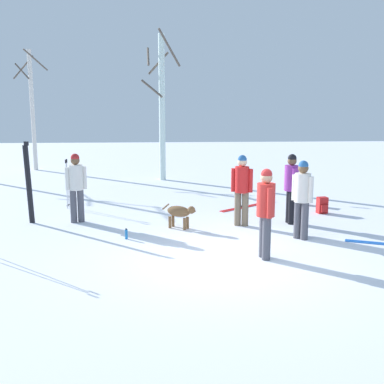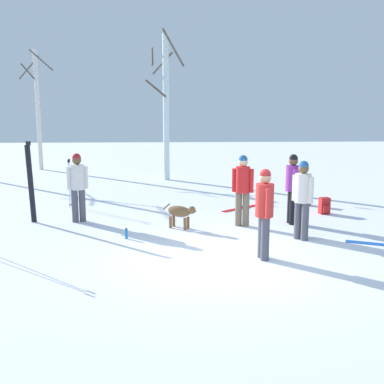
% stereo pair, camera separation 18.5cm
% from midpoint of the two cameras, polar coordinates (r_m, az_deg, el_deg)
% --- Properties ---
extents(ground_plane, '(60.00, 60.00, 0.00)m').
position_cam_midpoint_polar(ground_plane, '(8.94, 4.82, -8.16)').
color(ground_plane, white).
extents(person_0, '(0.50, 0.34, 1.72)m').
position_cam_midpoint_polar(person_0, '(11.86, -13.34, 1.08)').
color(person_0, '#4C4C56').
rests_on(person_0, ground_plane).
extents(person_1, '(0.34, 0.52, 1.72)m').
position_cam_midpoint_polar(person_1, '(8.80, 9.42, -1.94)').
color(person_1, '#4C4C56').
rests_on(person_1, ground_plane).
extents(person_2, '(0.37, 0.42, 1.72)m').
position_cam_midpoint_polar(person_2, '(10.27, 13.82, -0.35)').
color(person_2, '#4C4C56').
rests_on(person_2, ground_plane).
extents(person_3, '(0.50, 0.34, 1.72)m').
position_cam_midpoint_polar(person_3, '(11.20, 6.67, 0.75)').
color(person_3, '#72604C').
rests_on(person_3, ground_plane).
extents(person_4, '(0.34, 0.52, 1.72)m').
position_cam_midpoint_polar(person_4, '(11.62, 12.60, 0.91)').
color(person_4, black).
rests_on(person_4, ground_plane).
extents(dog, '(0.80, 0.51, 0.57)m').
position_cam_midpoint_polar(dog, '(11.00, -0.89, -2.50)').
color(dog, brown).
rests_on(dog, ground_plane).
extents(ski_pair_planted_0, '(0.19, 0.02, 2.02)m').
position_cam_midpoint_polar(ski_pair_planted_0, '(12.12, -18.67, 1.10)').
color(ski_pair_planted_0, black).
rests_on(ski_pair_planted_0, ground_plane).
extents(ski_pair_lying_0, '(1.55, 1.23, 0.05)m').
position_cam_midpoint_polar(ski_pair_lying_0, '(13.46, 6.97, -1.85)').
color(ski_pair_lying_0, red).
rests_on(ski_pair_lying_0, ground_plane).
extents(ski_poles_0, '(0.07, 0.26, 1.38)m').
position_cam_midpoint_polar(ski_poles_0, '(13.71, -14.31, 1.23)').
color(ski_poles_0, '#B2B2BC').
rests_on(ski_poles_0, ground_plane).
extents(backpack_0, '(0.35, 0.34, 0.44)m').
position_cam_midpoint_polar(backpack_0, '(14.07, 14.14, -0.71)').
color(backpack_0, red).
rests_on(backpack_0, ground_plane).
extents(backpack_1, '(0.29, 0.31, 0.44)m').
position_cam_midpoint_polar(backpack_1, '(13.07, 16.24, -1.64)').
color(backpack_1, red).
rests_on(backpack_1, ground_plane).
extents(water_bottle_0, '(0.06, 0.06, 0.23)m').
position_cam_midpoint_polar(water_bottle_0, '(10.30, -7.50, -5.07)').
color(water_bottle_0, '#1E72BF').
rests_on(water_bottle_0, ground_plane).
extents(birch_tree_1, '(1.56, 1.56, 5.33)m').
position_cam_midpoint_polar(birch_tree_1, '(22.43, -18.08, 9.80)').
color(birch_tree_1, silver).
rests_on(birch_tree_1, ground_plane).
extents(birch_tree_2, '(1.53, 1.34, 5.65)m').
position_cam_midpoint_polar(birch_tree_2, '(18.31, -2.94, 10.68)').
color(birch_tree_2, silver).
rests_on(birch_tree_2, ground_plane).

